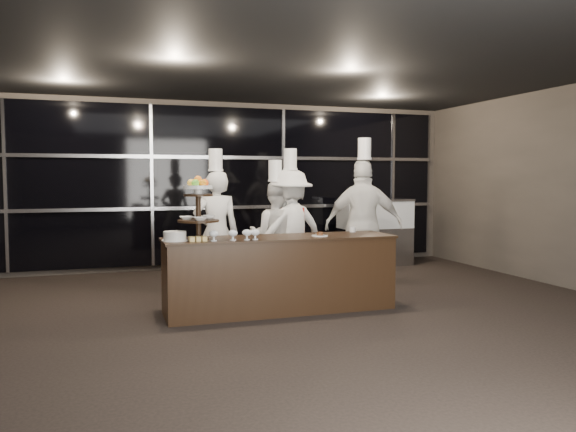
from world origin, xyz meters
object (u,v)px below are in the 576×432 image
object	(u,v)px
chef_c	(290,229)
display_case	(375,229)
chef_b	(275,235)
chef_a	(216,231)
display_stand	(198,204)
layer_cake	(175,236)
chef_d	(364,224)
buffet_counter	(280,273)

from	to	relation	value
chef_c	display_case	bearing A→B (deg)	36.53
display_case	chef_b	distance (m)	2.92
chef_a	chef_b	bearing A→B (deg)	3.34
display_case	chef_a	world-z (taller)	chef_a
display_stand	layer_cake	world-z (taller)	display_stand
display_case	chef_a	xyz separation A→B (m)	(-3.32, -1.66, 0.21)
display_case	chef_d	size ratio (longest dim) A/B	0.61
buffet_counter	display_stand	distance (m)	1.33
layer_cake	chef_c	xyz separation A→B (m)	(1.82, 1.28, -0.08)
layer_cake	chef_d	xyz separation A→B (m)	(2.81, 0.86, -0.01)
display_stand	chef_c	size ratio (longest dim) A/B	0.36
chef_c	buffet_counter	bearing A→B (deg)	-113.86
layer_cake	chef_b	distance (m)	2.08
display_case	chef_d	world-z (taller)	chef_d
chef_b	chef_d	world-z (taller)	chef_d
display_case	chef_d	bearing A→B (deg)	-121.05
chef_a	chef_c	size ratio (longest dim) A/B	0.99
chef_c	chef_b	bearing A→B (deg)	169.49
buffet_counter	chef_d	bearing A→B (deg)	28.10
layer_cake	chef_c	bearing A→B (deg)	34.99
display_stand	layer_cake	xyz separation A→B (m)	(-0.28, -0.05, -0.37)
chef_a	chef_c	xyz separation A→B (m)	(1.10, 0.01, -0.01)
layer_cake	chef_b	xyz separation A→B (m)	(1.60, 1.32, -0.16)
chef_a	display_stand	bearing A→B (deg)	-110.12
layer_cake	chef_b	world-z (taller)	chef_b
display_stand	chef_b	world-z (taller)	chef_b
display_case	chef_b	size ratio (longest dim) A/B	0.71
display_stand	chef_a	xyz separation A→B (m)	(0.44, 1.21, -0.44)
buffet_counter	chef_d	world-z (taller)	chef_d
buffet_counter	chef_c	world-z (taller)	chef_c
display_stand	display_case	world-z (taller)	display_stand
chef_c	chef_d	size ratio (longest dim) A/B	0.93
display_stand	chef_b	size ratio (longest dim) A/B	0.39
display_case	chef_c	world-z (taller)	chef_c
chef_c	chef_a	bearing A→B (deg)	-179.43
display_stand	chef_a	bearing A→B (deg)	69.88
chef_a	chef_c	bearing A→B (deg)	0.57
display_case	chef_c	xyz separation A→B (m)	(-2.22, -1.65, 0.20)
chef_b	layer_cake	bearing A→B (deg)	-140.65
chef_b	chef_d	distance (m)	1.29
chef_b	display_stand	bearing A→B (deg)	-136.30
chef_a	display_case	bearing A→B (deg)	26.53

